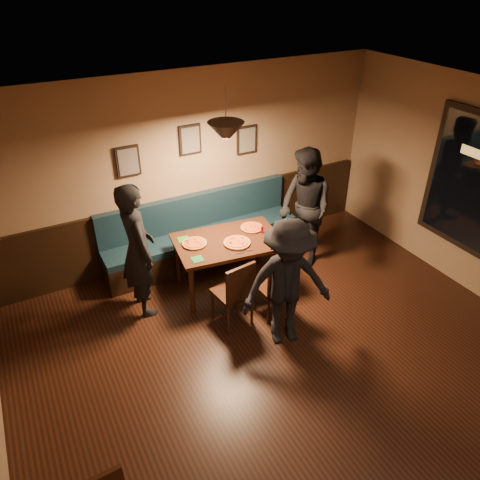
{
  "coord_description": "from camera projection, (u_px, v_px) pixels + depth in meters",
  "views": [
    {
      "loc": [
        -2.3,
        -2.3,
        4.01
      ],
      "look_at": [
        0.05,
        2.08,
        0.95
      ],
      "focal_mm": 34.45,
      "sensor_mm": 36.0,
      "label": 1
    }
  ],
  "objects": [
    {
      "name": "soda_glass",
      "position": [
        281.0,
        236.0,
        6.16
      ],
      "size": [
        0.07,
        0.07,
        0.14
      ],
      "primitive_type": "cylinder",
      "rotation": [
        0.0,
        0.0,
        -0.02
      ],
      "color": "black",
      "rests_on": "dining_table"
    },
    {
      "name": "booth_bench",
      "position": [
        202.0,
        232.0,
        6.89
      ],
      "size": [
        3.0,
        0.6,
        1.0
      ],
      "primitive_type": null,
      "color": "#0F232D",
      "rests_on": "ground"
    },
    {
      "name": "napkin_b",
      "position": [
        197.0,
        259.0,
        5.8
      ],
      "size": [
        0.15,
        0.15,
        0.01
      ],
      "primitive_type": "cube",
      "rotation": [
        0.0,
        0.0,
        -0.04
      ],
      "color": "#1B652C",
      "rests_on": "dining_table"
    },
    {
      "name": "tabasco_bottle",
      "position": [
        262.0,
        229.0,
        6.33
      ],
      "size": [
        0.03,
        0.03,
        0.13
      ],
      "primitive_type": "cylinder",
      "rotation": [
        0.0,
        0.0,
        -0.03
      ],
      "color": "maroon",
      "rests_on": "dining_table"
    },
    {
      "name": "wainscot",
      "position": [
        195.0,
        224.0,
        7.1
      ],
      "size": [
        5.88,
        0.06,
        1.0
      ],
      "primitive_type": "cube",
      "color": "black",
      "rests_on": "ground"
    },
    {
      "name": "picture_left",
      "position": [
        128.0,
        161.0,
        6.11
      ],
      "size": [
        0.32,
        0.04,
        0.42
      ],
      "primitive_type": "cube",
      "color": "black",
      "rests_on": "wall_back"
    },
    {
      "name": "diner_left",
      "position": [
        138.0,
        250.0,
        5.72
      ],
      "size": [
        0.44,
        0.66,
        1.81
      ],
      "primitive_type": "imported",
      "rotation": [
        0.0,
        0.0,
        1.58
      ],
      "color": "black",
      "rests_on": "floor"
    },
    {
      "name": "picture_right",
      "position": [
        247.0,
        140.0,
        6.83
      ],
      "size": [
        0.32,
        0.04,
        0.42
      ],
      "primitive_type": "cube",
      "color": "black",
      "rests_on": "wall_back"
    },
    {
      "name": "wall_back",
      "position": [
        191.0,
        169.0,
        6.65
      ],
      "size": [
        6.0,
        0.0,
        6.0
      ],
      "primitive_type": "plane",
      "rotation": [
        1.57,
        0.0,
        0.0
      ],
      "color": "#8C704F",
      "rests_on": "ground"
    },
    {
      "name": "chair_near_right",
      "position": [
        272.0,
        285.0,
        5.88
      ],
      "size": [
        0.41,
        0.41,
        0.87
      ],
      "primitive_type": null,
      "rotation": [
        0.0,
        0.0,
        0.06
      ],
      "color": "black",
      "rests_on": "floor"
    },
    {
      "name": "napkin_a",
      "position": [
        183.0,
        239.0,
        6.21
      ],
      "size": [
        0.18,
        0.18,
        0.01
      ],
      "primitive_type": "cube",
      "rotation": [
        0.0,
        0.0,
        -0.18
      ],
      "color": "#1F7620",
      "rests_on": "dining_table"
    },
    {
      "name": "pizza_a",
      "position": [
        194.0,
        243.0,
        6.1
      ],
      "size": [
        0.41,
        0.41,
        0.04
      ],
      "primitive_type": "cylinder",
      "rotation": [
        0.0,
        0.0,
        -0.3
      ],
      "color": "orange",
      "rests_on": "dining_table"
    },
    {
      "name": "cutlery_set",
      "position": [
        242.0,
        253.0,
        5.93
      ],
      "size": [
        0.17,
        0.09,
        0.0
      ],
      "primitive_type": "cube",
      "rotation": [
        0.0,
        0.0,
        1.15
      ],
      "color": "silver",
      "rests_on": "dining_table"
    },
    {
      "name": "diner_right",
      "position": [
        305.0,
        209.0,
        6.69
      ],
      "size": [
        0.7,
        0.89,
        1.79
      ],
      "primitive_type": "imported",
      "rotation": [
        0.0,
        0.0,
        -1.55
      ],
      "color": "black",
      "rests_on": "floor"
    },
    {
      "name": "ceiling",
      "position": [
        372.0,
        156.0,
        3.28
      ],
      "size": [
        7.0,
        7.0,
        0.0
      ],
      "primitive_type": "plane",
      "rotation": [
        3.14,
        0.0,
        0.0
      ],
      "color": "silver",
      "rests_on": "ground"
    },
    {
      "name": "chair_near_left",
      "position": [
        232.0,
        291.0,
        5.71
      ],
      "size": [
        0.47,
        0.47,
        0.94
      ],
      "primitive_type": null,
      "rotation": [
        0.0,
        0.0,
        0.13
      ],
      "color": "black",
      "rests_on": "floor"
    },
    {
      "name": "pizza_c",
      "position": [
        252.0,
        228.0,
        6.45
      ],
      "size": [
        0.32,
        0.32,
        0.04
      ],
      "primitive_type": "cylinder",
      "rotation": [
        0.0,
        0.0,
        -0.03
      ],
      "color": "orange",
      "rests_on": "dining_table"
    },
    {
      "name": "dining_table",
      "position": [
        228.0,
        263.0,
        6.4
      ],
      "size": [
        1.52,
        1.09,
        0.76
      ],
      "primitive_type": "cube",
      "rotation": [
        0.0,
        0.0,
        -0.13
      ],
      "color": "black",
      "rests_on": "floor"
    },
    {
      "name": "pizza_b",
      "position": [
        237.0,
        243.0,
        6.11
      ],
      "size": [
        0.4,
        0.4,
        0.04
      ],
      "primitive_type": "cylinder",
      "rotation": [
        0.0,
        0.0,
        -0.11
      ],
      "color": "orange",
      "rests_on": "dining_table"
    },
    {
      "name": "floor",
      "position": [
        331.0,
        412.0,
        4.75
      ],
      "size": [
        7.0,
        7.0,
        0.0
      ],
      "primitive_type": "plane",
      "color": "black",
      "rests_on": "ground"
    },
    {
      "name": "diner_front",
      "position": [
        287.0,
        284.0,
        5.26
      ],
      "size": [
        1.17,
        0.84,
        1.64
      ],
      "primitive_type": "imported",
      "rotation": [
        0.0,
        0.0,
        -0.23
      ],
      "color": "black",
      "rests_on": "floor"
    },
    {
      "name": "pendant_lamp",
      "position": [
        226.0,
        132.0,
        5.42
      ],
      "size": [
        0.44,
        0.44,
        0.25
      ],
      "primitive_type": "cone",
      "rotation": [
        3.14,
        0.0,
        0.0
      ],
      "color": "black",
      "rests_on": "ceiling"
    },
    {
      "name": "picture_center",
      "position": [
        190.0,
        140.0,
        6.39
      ],
      "size": [
        0.32,
        0.04,
        0.42
      ],
      "primitive_type": "cube",
      "color": "black",
      "rests_on": "wall_back"
    }
  ]
}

